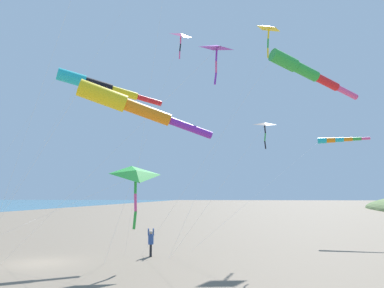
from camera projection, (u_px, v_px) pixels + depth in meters
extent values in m
plane|color=#756654|center=(39.00, 263.00, 22.44)|extent=(600.00, 600.00, 0.00)
cube|color=#232328|center=(151.00, 250.00, 24.90)|extent=(0.21, 0.32, 0.76)
cylinder|color=#335199|center=(151.00, 239.00, 24.99)|extent=(0.41, 0.41, 0.63)
sphere|color=beige|center=(151.00, 232.00, 25.04)|extent=(0.24, 0.24, 0.24)
cylinder|color=#335199|center=(153.00, 232.00, 24.91)|extent=(0.17, 0.40, 0.48)
cylinder|color=#335199|center=(148.00, 232.00, 24.88)|extent=(0.17, 0.40, 0.48)
pyramid|color=#EF4C93|center=(181.00, 34.00, 26.48)|extent=(1.41, 1.27, 0.54)
cylinder|color=black|center=(181.00, 35.00, 26.51)|extent=(0.52, 0.79, 0.60)
cylinder|color=#EF4C93|center=(181.00, 40.00, 26.48)|extent=(0.14, 0.14, 0.55)
cylinder|color=black|center=(180.00, 48.00, 26.39)|extent=(0.16, 0.17, 0.55)
cylinder|color=#EF4C93|center=(180.00, 55.00, 26.28)|extent=(0.10, 0.14, 0.55)
cylinder|color=white|center=(146.00, 140.00, 24.40)|extent=(3.93, 2.89, 14.64)
pyramid|color=yellow|center=(269.00, 27.00, 35.15)|extent=(2.36, 2.22, 0.50)
cylinder|color=black|center=(269.00, 29.00, 35.15)|extent=(1.06, 1.41, 0.40)
cylinder|color=yellow|center=(268.00, 34.00, 35.05)|extent=(0.28, 0.27, 0.91)
cylinder|color=green|center=(268.00, 43.00, 34.91)|extent=(0.22, 0.18, 0.89)
cylinder|color=yellow|center=(268.00, 53.00, 34.84)|extent=(0.14, 0.21, 0.90)
cylinder|color=white|center=(228.00, 123.00, 29.65)|extent=(7.14, 9.67, 18.75)
pyramid|color=black|center=(265.00, 124.00, 23.69)|extent=(1.15, 0.84, 0.31)
cylinder|color=black|center=(265.00, 125.00, 23.70)|extent=(0.15, 0.93, 0.28)
cylinder|color=black|center=(265.00, 129.00, 23.64)|extent=(0.13, 0.14, 0.49)
cylinder|color=green|center=(265.00, 137.00, 23.56)|extent=(0.13, 0.09, 0.49)
cylinder|color=black|center=(265.00, 145.00, 23.49)|extent=(0.15, 0.13, 0.49)
cylinder|color=white|center=(217.00, 192.00, 24.39)|extent=(6.04, 1.70, 8.11)
cylinder|color=yellow|center=(102.00, 96.00, 15.80)|extent=(2.18, 1.49, 1.25)
cylinder|color=orange|center=(148.00, 112.00, 16.23)|extent=(2.05, 1.28, 1.07)
cylinder|color=purple|center=(191.00, 128.00, 16.67)|extent=(1.92, 1.08, 0.88)
cylinder|color=white|center=(16.00, 193.00, 17.93)|extent=(7.91, 4.83, 8.00)
cylinder|color=white|center=(146.00, 112.00, 24.84)|extent=(3.76, 4.44, 18.32)
pyramid|color=green|center=(136.00, 172.00, 21.23)|extent=(2.46, 2.21, 0.93)
cylinder|color=black|center=(136.00, 174.00, 21.28)|extent=(0.88, 1.38, 1.02)
cylinder|color=green|center=(136.00, 185.00, 21.19)|extent=(0.18, 0.20, 0.95)
cylinder|color=#EF4C93|center=(135.00, 203.00, 21.03)|extent=(0.25, 0.25, 0.95)
cylinder|color=green|center=(135.00, 220.00, 20.92)|extent=(0.30, 0.26, 0.96)
cylinder|color=white|center=(35.00, 220.00, 22.52)|extent=(12.37, 1.53, 4.94)
cylinder|color=#1EB7C6|center=(322.00, 141.00, 35.88)|extent=(0.80, 0.60, 0.55)
cylinder|color=orange|center=(331.00, 140.00, 35.71)|extent=(0.80, 0.54, 0.49)
cylinder|color=#1EB7C6|center=(339.00, 140.00, 35.55)|extent=(0.79, 0.48, 0.43)
cylinder|color=orange|center=(348.00, 139.00, 35.39)|extent=(0.79, 0.42, 0.37)
cylinder|color=green|center=(357.00, 139.00, 35.22)|extent=(0.78, 0.37, 0.31)
cylinder|color=#EF4C93|center=(366.00, 138.00, 35.06)|extent=(0.77, 0.31, 0.26)
cylinder|color=white|center=(263.00, 189.00, 31.61)|extent=(10.57, 9.11, 8.75)
pyramid|color=purple|center=(217.00, 47.00, 20.29)|extent=(1.63, 1.37, 0.33)
cylinder|color=black|center=(217.00, 48.00, 20.30)|extent=(0.49, 1.15, 0.25)
cylinder|color=purple|center=(216.00, 55.00, 20.28)|extent=(0.17, 0.19, 0.63)
cylinder|color=#EF4C93|center=(216.00, 67.00, 20.24)|extent=(0.14, 0.15, 0.63)
cylinder|color=purple|center=(215.00, 79.00, 20.14)|extent=(0.21, 0.21, 0.64)
cylinder|color=white|center=(104.00, 161.00, 21.24)|extent=(12.56, 1.75, 11.45)
cylinder|color=green|center=(284.00, 60.00, 20.88)|extent=(1.78, 1.46, 1.13)
cylinder|color=green|center=(306.00, 71.00, 21.38)|extent=(1.68, 1.32, 1.00)
cylinder|color=red|center=(327.00, 82.00, 21.87)|extent=(1.58, 1.19, 0.88)
cylinder|color=#EF4C93|center=(347.00, 92.00, 22.36)|extent=(1.48, 1.06, 0.75)
cylinder|color=white|center=(200.00, 167.00, 23.01)|extent=(8.35, 5.23, 11.11)
cylinder|color=white|center=(64.00, 109.00, 26.38)|extent=(7.48, 6.18, 19.41)
cylinder|color=#1EB7C6|center=(71.00, 78.00, 26.54)|extent=(2.15, 1.73, 1.18)
cylinder|color=black|center=(99.00, 86.00, 27.18)|extent=(2.05, 1.58, 1.03)
cylinder|color=yellow|center=(124.00, 93.00, 27.82)|extent=(1.95, 1.43, 0.88)
cylinder|color=red|center=(149.00, 100.00, 28.47)|extent=(1.84, 1.29, 0.73)
cylinder|color=white|center=(0.00, 160.00, 22.69)|extent=(3.48, 6.02, 11.80)
cylinder|color=white|center=(30.00, 122.00, 18.72)|extent=(5.66, 1.90, 14.73)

